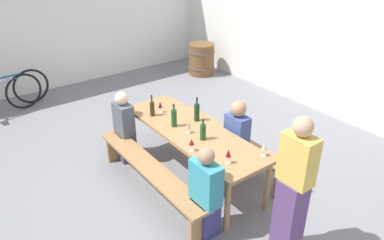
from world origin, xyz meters
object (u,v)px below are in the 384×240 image
Objects in this scene: wine_glass_3 at (264,147)px; seated_guest_near_1 at (206,195)px; tasting_table at (192,135)px; wine_bottle_2 at (174,118)px; wine_glass_1 at (160,105)px; wine_glass_2 at (188,125)px; bench_near at (150,171)px; bench_far at (229,139)px; wine_glass_0 at (228,153)px; wine_bottle_0 at (197,112)px; seated_guest_far_0 at (236,140)px; standing_host at (293,192)px; seated_guest_near_0 at (124,128)px; parked_bicycle_1 at (5,92)px; wine_glass_4 at (192,142)px; wine_bottle_3 at (203,132)px; wine_bottle_1 at (152,108)px; wine_barrel at (201,59)px.

seated_guest_near_1 is (-0.04, -0.84, -0.33)m from wine_glass_3.
wine_bottle_2 is (-0.23, -0.13, 0.20)m from tasting_table.
wine_glass_1 is 1.08× the size of wine_glass_2.
wine_glass_3 is (1.72, 0.35, -0.00)m from wine_glass_1.
bench_near is 1.37m from bench_far.
bench_near is 0.79m from wine_bottle_2.
wine_glass_0 reaches higher than bench_far.
seated_guest_near_1 is at bearing -33.21° from wine_bottle_0.
wine_glass_0 reaches higher than bench_near.
standing_host is (1.41, -0.56, 0.25)m from seated_guest_far_0.
tasting_table is at bearing -90.00° from bench_far.
bench_far is at bearing 90.00° from tasting_table.
wine_glass_2 is 0.14× the size of seated_guest_near_0.
wine_glass_3 is 0.14× the size of seated_guest_far_0.
tasting_table is 14.82× the size of wine_glass_2.
standing_host is at bearing -78.54° from parked_bicycle_1.
wine_glass_1 is 1.77m from seated_guest_near_1.
wine_glass_4 is 0.10× the size of parked_bicycle_1.
seated_guest_near_0 is (-0.95, -0.53, -0.15)m from tasting_table.
seated_guest_near_1 is at bearing -90.00° from seated_guest_near_0.
wine_glass_1 reaches higher than wine_glass_4.
seated_guest_near_0 is 0.67× the size of standing_host.
wine_bottle_3 is at bearing -73.76° from parked_bicycle_1.
seated_guest_far_0 is (1.00, 0.73, -0.31)m from wine_bottle_1.
wine_glass_2 is 1.06m from wine_glass_3.
wine_glass_1 is 0.23× the size of wine_barrel.
wine_bottle_3 is 0.99m from wine_glass_1.
wine_glass_4 is at bearing -37.22° from tasting_table.
wine_bottle_2 is 1.13× the size of wine_bottle_3.
wine_glass_3 is 0.86m from wine_glass_4.
bench_near is 1.00× the size of bench_far.
parked_bicycle_1 is at bearing -150.07° from bench_far.
seated_guest_far_0 reaches higher than wine_bottle_0.
seated_guest_near_1 is 1.25m from seated_guest_far_0.
wine_glass_4 is at bearing -159.32° from wine_glass_0.
bench_far is at bearing 159.32° from wine_glass_3.
wine_bottle_3 is at bearing -3.22° from seated_guest_far_0.
wine_bottle_3 is at bearing 66.69° from bench_near.
tasting_table is at bearing 170.96° from wine_glass_0.
seated_guest_far_0 is (0.54, 0.66, -0.32)m from wine_bottle_2.
wine_bottle_3 is 0.39× the size of wine_barrel.
wine_glass_3 is 0.90m from seated_guest_near_1.
wine_glass_0 is at bearing -43.09° from bench_far.
wine_glass_4 is (0.14, -0.28, 0.01)m from wine_bottle_3.
standing_host is (1.72, 0.66, 0.45)m from bench_near.
bench_far is 3.08× the size of wine_barrel.
wine_bottle_2 is 0.29× the size of seated_guest_near_1.
wine_glass_1 is 0.10× the size of standing_host.
seated_guest_near_0 reaches higher than wine_bottle_3.
tasting_table is 0.75m from bench_near.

